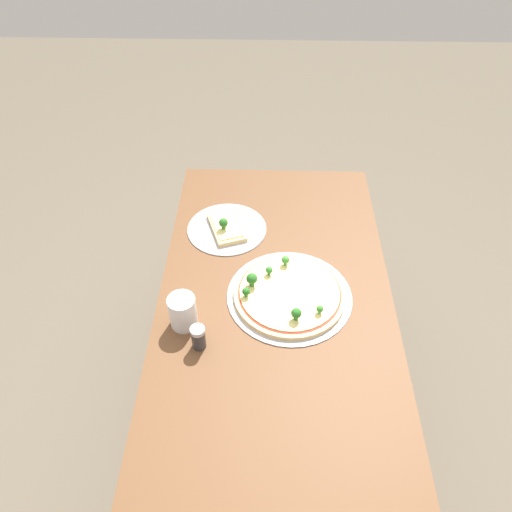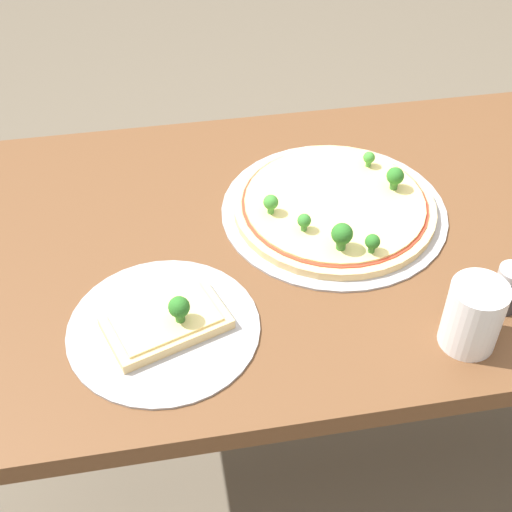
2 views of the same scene
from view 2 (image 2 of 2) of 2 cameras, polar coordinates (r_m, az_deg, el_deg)
ground_plane at (r=1.77m, az=5.44°, el=-16.50°), size 8.00×8.00×0.00m
dining_table at (r=1.25m, az=7.40°, el=-1.28°), size 1.36×0.71×0.76m
pizza_tray_whole at (r=1.19m, az=6.32°, el=3.94°), size 0.38×0.38×0.07m
pizza_tray_slice at (r=1.01m, az=-7.24°, el=-5.45°), size 0.27×0.27×0.07m
drinking_cup at (r=1.00m, az=16.98°, el=-4.58°), size 0.08×0.08×0.10m
condiment_shaker at (r=1.07m, az=19.52°, el=-2.45°), size 0.04×0.04×0.08m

